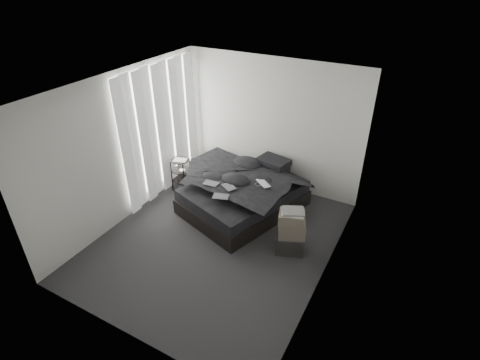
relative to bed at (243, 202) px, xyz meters
The scene contains 25 objects.
floor 1.03m from the bed, 87.36° to the right, with size 3.60×4.20×0.01m, color #2C2B2E.
ceiling 2.66m from the bed, 87.36° to the right, with size 3.60×4.20×0.01m, color white.
wall_back 1.59m from the bed, 87.51° to the left, with size 3.60×0.01×2.60m, color silver.
wall_front 3.33m from the bed, 89.14° to the right, with size 3.60×0.01×2.60m, color silver.
wall_left 2.34m from the bed, 149.81° to the right, with size 0.01×4.20×2.60m, color silver.
wall_right 2.41m from the bed, 28.91° to the right, with size 0.01×4.20×2.60m, color silver.
window_left 2.12m from the bed, behind, with size 0.02×2.00×2.30m, color white.
curtain_left 2.04m from the bed, behind, with size 0.06×2.12×2.48m, color white.
bed is the anchor object (origin of this frame).
mattress 0.25m from the bed, ahead, with size 1.51×2.01×0.22m, color black.
duvet 0.49m from the bed, 107.89° to the right, with size 1.53×1.77×0.24m, color black.
pillow_lower 0.92m from the bed, 75.68° to the left, with size 0.62×0.42×0.14m, color black.
pillow_upper 0.97m from the bed, 70.64° to the left, with size 0.58×0.40×0.13m, color black.
laptop 0.73m from the bed, 10.40° to the right, with size 0.33×0.21×0.03m, color silver.
comic_a 0.86m from the bed, 132.34° to the right, with size 0.26×0.17×0.01m, color black.
comic_b 0.74m from the bed, 100.77° to the right, with size 0.26×0.17×0.01m, color black.
comic_c 0.96m from the bed, 93.47° to the right, with size 0.26×0.17×0.01m, color black.
side_stand 1.44m from the bed, behind, with size 0.36×0.36×0.66m, color black.
papers 1.51m from the bed, behind, with size 0.25×0.19×0.01m, color white.
floor_books 1.39m from the bed, behind, with size 0.12×0.18×0.12m, color black.
box_lower 1.39m from the bed, 29.57° to the right, with size 0.44×0.34×0.32m, color black.
box_mid 1.44m from the bed, 29.53° to the right, with size 0.41×0.32×0.25m, color #584F45.
box_upper 1.48m from the bed, 29.87° to the right, with size 0.39×0.31×0.17m, color #584F45.
art_book_white 1.52m from the bed, 29.57° to the right, with size 0.33×0.26×0.03m, color silver.
art_book_snake 1.55m from the bed, 29.53° to the right, with size 0.32×0.26×0.03m, color silver.
Camera 1 is at (2.66, -4.11, 4.11)m, focal length 28.00 mm.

